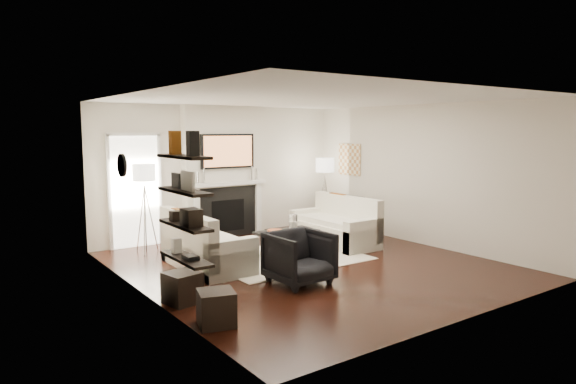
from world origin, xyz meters
TOP-DOWN VIEW (x-y plane):
  - room_envelope at (0.00, 0.00)m, footprint 6.00×6.00m
  - chimney_breast at (0.00, 2.88)m, footprint 1.80×0.25m
  - fireplace_surround at (0.00, 2.74)m, footprint 1.30×0.02m
  - firebox at (0.00, 2.73)m, footprint 0.75×0.02m
  - mantel_pilaster_l at (-0.72, 2.71)m, footprint 0.12×0.08m
  - mantel_pilaster_r at (0.72, 2.71)m, footprint 0.12×0.08m
  - mantel_shelf at (0.00, 2.69)m, footprint 1.70×0.18m
  - tv_body at (0.00, 2.71)m, footprint 1.20×0.06m
  - tv_screen at (0.00, 2.68)m, footprint 1.10×0.00m
  - candlestick_l_tall at (-0.55, 2.70)m, footprint 0.04×0.04m
  - candlestick_l_short at (-0.68, 2.70)m, footprint 0.04×0.04m
  - candlestick_r_tall at (0.55, 2.70)m, footprint 0.04×0.04m
  - candlestick_r_short at (0.68, 2.70)m, footprint 0.04×0.04m
  - hallway_panel at (-1.85, 2.98)m, footprint 0.90×0.02m
  - door_trim_l at (-2.33, 2.96)m, footprint 0.06×0.06m
  - door_trim_r at (-1.37, 2.96)m, footprint 0.06×0.06m
  - door_trim_top at (-1.85, 2.96)m, footprint 1.02×0.06m
  - rug at (-0.08, 0.61)m, footprint 2.60×2.00m
  - loveseat_left_base at (-1.43, 0.84)m, footprint 0.85×1.80m
  - loveseat_left_back at (-1.77, 0.84)m, footprint 0.18×1.80m
  - loveseat_left_arm_n at (-1.43, 0.03)m, footprint 0.85×0.18m
  - loveseat_left_arm_s at (-1.43, 1.65)m, footprint 0.85×0.18m
  - loveseat_left_cushion at (-1.38, 0.84)m, footprint 0.63×1.44m
  - pillow_left_orange at (-1.77, 1.14)m, footprint 0.10×0.42m
  - pillow_left_charcoal at (-1.77, 0.54)m, footprint 0.10×0.40m
  - loveseat_right_base at (1.33, 0.93)m, footprint 0.85×1.80m
  - loveseat_right_back at (1.67, 0.93)m, footprint 0.18×1.80m
  - loveseat_right_arm_n at (1.33, 0.12)m, footprint 0.85×0.18m
  - loveseat_right_arm_s at (1.33, 1.74)m, footprint 0.85×0.18m
  - loveseat_right_cushion at (1.28, 0.93)m, footprint 0.63×1.44m
  - pillow_right_orange at (1.67, 1.23)m, footprint 0.10×0.42m
  - pillow_right_charcoal at (1.67, 0.63)m, footprint 0.10×0.40m
  - coffee_table at (0.14, 0.84)m, footprint 1.10×0.55m
  - coffee_leg_nw at (-0.36, 0.62)m, footprint 0.02×0.02m
  - coffee_leg_ne at (0.64, 0.62)m, footprint 0.02×0.02m
  - coffee_leg_sw at (-0.36, 1.06)m, footprint 0.02×0.02m
  - coffee_leg_se at (0.64, 1.06)m, footprint 0.02×0.02m
  - hurricane_glass at (0.29, 0.84)m, footprint 0.16×0.16m
  - hurricane_candle at (0.29, 0.84)m, footprint 0.10×0.10m
  - copper_bowl at (-0.11, 0.84)m, footprint 0.26×0.26m
  - armchair at (-0.74, -0.72)m, footprint 0.83×0.78m
  - lamp_left_post at (-1.85, 2.46)m, footprint 0.02×0.02m
  - lamp_left_shade at (-1.85, 2.46)m, footprint 0.40×0.40m
  - lamp_left_leg_a at (-1.74, 2.46)m, footprint 0.25×0.02m
  - lamp_left_leg_b at (-1.91, 2.56)m, footprint 0.14×0.22m
  - lamp_left_leg_c at (-1.91, 2.37)m, footprint 0.14×0.22m
  - lamp_right_post at (2.05, 2.09)m, footprint 0.02×0.02m
  - lamp_right_shade at (2.05, 2.09)m, footprint 0.40×0.40m
  - lamp_right_leg_a at (2.16, 2.09)m, footprint 0.25×0.02m
  - lamp_right_leg_b at (2.00, 2.19)m, footprint 0.14×0.22m
  - lamp_right_leg_c at (1.99, 2.00)m, footprint 0.14×0.22m
  - console_top at (2.57, 2.15)m, footprint 0.35×1.20m
  - console_leg_n at (2.57, 1.60)m, footprint 0.30×0.04m
  - console_leg_s at (2.57, 2.70)m, footprint 0.30×0.04m
  - wall_art at (2.73, 2.05)m, footprint 0.03×0.70m
  - shelf_bottom at (-2.62, -1.00)m, footprint 0.25×1.00m
  - shelf_lower at (-2.62, -1.00)m, footprint 0.25×1.00m
  - shelf_upper at (-2.62, -1.00)m, footprint 0.25×1.00m
  - shelf_top at (-2.62, -1.00)m, footprint 0.25×1.00m
  - decor_magfile_a at (-2.62, -1.26)m, footprint 0.12×0.10m
  - decor_magfile_b at (-2.62, -0.77)m, footprint 0.12×0.10m
  - decor_frame_a at (-2.62, -1.10)m, footprint 0.04×0.30m
  - decor_frame_b at (-2.62, -0.79)m, footprint 0.04×0.22m
  - decor_wine_rack at (-2.62, -1.18)m, footprint 0.18×0.25m
  - decor_box_small at (-2.62, -0.76)m, footprint 0.15×0.12m
  - decor_books at (-2.62, -1.13)m, footprint 0.14×0.20m
  - decor_box_tall at (-2.62, -0.73)m, footprint 0.10×0.10m
  - clock_rim at (-2.73, 0.90)m, footprint 0.04×0.34m
  - clock_face at (-2.71, 0.90)m, footprint 0.01×0.29m
  - ottoman_near at (-2.47, -0.53)m, footprint 0.47×0.47m
  - ottoman_far at (-2.47, -1.46)m, footprint 0.50×0.50m

SIDE VIEW (x-z plane):
  - rug at x=-0.08m, z-range 0.00..0.01m
  - coffee_leg_nw at x=-0.36m, z-range 0.00..0.38m
  - coffee_leg_ne at x=0.64m, z-range 0.00..0.38m
  - coffee_leg_sw at x=-0.36m, z-range 0.00..0.38m
  - coffee_leg_se at x=0.64m, z-range 0.00..0.38m
  - ottoman_near at x=-2.47m, z-range 0.00..0.40m
  - ottoman_far at x=-2.47m, z-range 0.00..0.40m
  - loveseat_left_base at x=-1.43m, z-range 0.00..0.42m
  - loveseat_right_base at x=1.33m, z-range 0.00..0.42m
  - loveseat_left_arm_n at x=-1.43m, z-range 0.00..0.60m
  - loveseat_left_arm_s at x=-1.43m, z-range 0.00..0.60m
  - loveseat_right_arm_n at x=1.33m, z-range 0.00..0.60m
  - loveseat_right_arm_s at x=1.33m, z-range 0.00..0.60m
  - console_leg_n at x=2.57m, z-range 0.00..0.71m
  - console_leg_s at x=2.57m, z-range 0.00..0.71m
  - coffee_table at x=0.14m, z-range 0.38..0.42m
  - armchair at x=-0.74m, z-range 0.00..0.83m
  - copper_bowl at x=-0.11m, z-range 0.42..0.47m
  - firebox at x=0.00m, z-range 0.12..0.78m
  - loveseat_left_cushion at x=-1.38m, z-range 0.42..0.52m
  - loveseat_right_cushion at x=1.28m, z-range 0.42..0.52m
  - hurricane_candle at x=0.29m, z-range 0.42..0.57m
  - fireplace_surround at x=0.00m, z-range 0.00..1.04m
  - loveseat_left_back at x=-1.77m, z-range 0.13..0.93m
  - loveseat_right_back at x=1.67m, z-range 0.13..0.93m
  - mantel_pilaster_l at x=-0.72m, z-range 0.00..1.10m
  - mantel_pilaster_r at x=0.72m, z-range 0.00..1.10m
  - hurricane_glass at x=0.29m, z-range 0.42..0.70m
  - lamp_left_leg_a at x=-1.74m, z-range -0.02..1.22m
  - lamp_left_leg_b at x=-1.91m, z-range -0.02..1.22m
  - lamp_left_leg_c at x=-1.91m, z-range -0.02..1.22m
  - lamp_right_leg_a at x=2.16m, z-range -0.02..1.22m
  - lamp_right_leg_b at x=2.00m, z-range -0.02..1.22m
  - lamp_right_leg_c at x=1.99m, z-range -0.02..1.22m
  - lamp_left_post at x=-1.85m, z-range 0.00..1.20m
  - lamp_right_post at x=2.05m, z-range 0.00..1.20m
  - shelf_bottom at x=-2.62m, z-range 0.68..0.72m
  - pillow_left_charcoal at x=-1.77m, z-range 0.52..0.92m
  - pillow_right_charcoal at x=1.67m, z-range 0.52..0.92m
  - pillow_left_orange at x=-1.77m, z-range 0.52..0.94m
  - pillow_right_orange at x=1.67m, z-range 0.52..0.94m
  - console_top at x=2.57m, z-range 0.71..0.75m
  - decor_books at x=-2.62m, z-range 0.72..0.77m
  - decor_box_tall at x=-2.62m, z-range 0.72..0.90m
  - door_trim_l at x=-2.33m, z-range -0.03..2.13m
  - door_trim_r at x=-1.37m, z-range -0.03..2.13m
  - hallway_panel at x=-1.85m, z-range 0.00..2.10m
  - shelf_lower at x=-2.62m, z-range 1.08..1.12m
  - mantel_shelf at x=0.00m, z-range 1.09..1.16m
  - decor_box_small at x=-2.62m, z-range 1.12..1.24m
  - decor_wine_rack at x=-2.62m, z-range 1.12..1.32m
  - candlestick_l_short at x=-0.68m, z-range 1.15..1.40m
  - candlestick_r_short at x=0.68m, z-range 1.15..1.40m
  - candlestick_l_tall at x=-0.55m, z-range 1.16..1.45m
  - candlestick_r_tall at x=0.55m, z-range 1.16..1.45m
  - room_envelope at x=0.00m, z-range -1.65..4.35m
  - chimney_breast at x=0.00m, z-range 0.00..2.70m
  - lamp_left_shade at x=-1.85m, z-range 1.30..1.60m
  - lamp_right_shade at x=2.05m, z-range 1.30..1.60m
  - shelf_upper at x=-2.62m, z-range 1.48..1.52m
  - wall_art at x=2.73m, z-range 1.20..1.90m
  - decor_frame_b at x=-2.62m, z-range 1.52..1.70m
  - decor_frame_a at x=-2.62m, z-range 1.52..1.74m
  - clock_rim at x=-2.73m, z-range 1.53..1.87m
  - clock_face at x=-2.71m, z-range 1.55..1.84m
  - tv_screen at x=0.00m, z-range 1.47..2.09m
  - tv_body at x=0.00m, z-range 1.43..2.13m
  - shelf_top at x=-2.62m, z-range 1.88..1.92m
  - decor_magfile_a at x=-2.62m, z-range 1.92..2.20m
  - decor_magfile_b at x=-2.62m, z-range 1.92..2.20m
  - door_trim_top at x=-1.85m, z-range 2.10..2.16m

